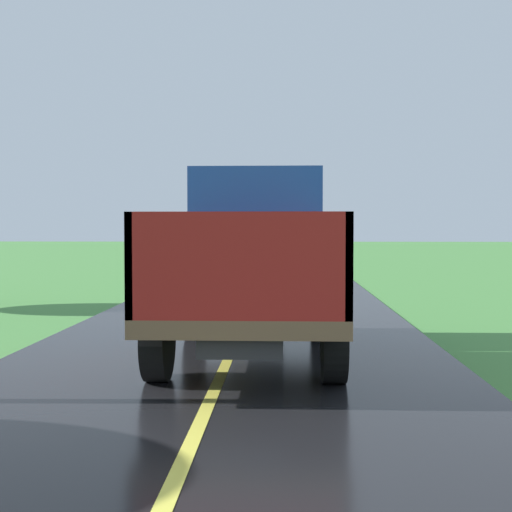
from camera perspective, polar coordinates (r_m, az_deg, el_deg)
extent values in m
cube|color=#2D2D30|center=(10.03, -0.35, -4.80)|extent=(0.90, 5.51, 0.24)
cube|color=brown|center=(10.01, -0.35, -3.67)|extent=(2.30, 5.80, 0.20)
cube|color=#1E479E|center=(11.91, 0.09, 2.33)|extent=(2.10, 1.90, 1.90)
cube|color=black|center=(12.87, 0.26, 3.81)|extent=(1.79, 0.02, 0.76)
cube|color=maroon|center=(9.12, -7.62, -0.17)|extent=(0.08, 3.85, 1.10)
cube|color=maroon|center=(9.00, 6.43, -0.20)|extent=(0.08, 3.85, 1.10)
cube|color=maroon|center=(7.11, -1.43, -0.83)|extent=(2.30, 0.08, 1.10)
cube|color=maroon|center=(10.87, -0.12, 0.23)|extent=(2.30, 0.08, 1.10)
cylinder|color=black|center=(11.92, -5.00, -4.18)|extent=(0.28, 1.00, 1.00)
cylinder|color=black|center=(11.84, 5.16, -4.22)|extent=(0.28, 1.00, 1.00)
cylinder|color=black|center=(8.59, -7.91, -6.69)|extent=(0.28, 1.00, 1.00)
cylinder|color=black|center=(8.48, 6.30, -6.80)|extent=(0.28, 1.00, 1.00)
ellipsoid|color=#91B32D|center=(8.52, 1.87, -0.88)|extent=(0.55, 0.61, 0.47)
ellipsoid|color=#88B831|center=(7.88, -6.51, -0.89)|extent=(0.52, 0.52, 0.45)
ellipsoid|color=#91B125|center=(8.41, 1.56, -2.75)|extent=(0.57, 0.63, 0.39)
ellipsoid|color=#89C824|center=(7.49, -1.44, -3.50)|extent=(0.59, 0.53, 0.45)
ellipsoid|color=#8BB921|center=(10.23, -3.73, -0.09)|extent=(0.49, 0.44, 0.38)
ellipsoid|color=#98C631|center=(10.42, 0.71, -1.69)|extent=(0.41, 0.51, 0.50)
ellipsoid|color=#A0B424|center=(8.31, -1.61, -2.81)|extent=(0.42, 0.43, 0.46)
ellipsoid|color=#93C430|center=(9.95, 3.58, -2.00)|extent=(0.43, 0.42, 0.37)
ellipsoid|color=#87C826|center=(8.26, -7.07, -2.95)|extent=(0.54, 0.51, 0.39)
ellipsoid|color=#9CB432|center=(8.16, -0.46, -3.06)|extent=(0.47, 0.56, 0.47)
ellipsoid|color=#97BD35|center=(7.57, -7.63, 1.23)|extent=(0.43, 0.48, 0.49)
ellipsoid|color=#8DC51E|center=(8.91, -4.00, -0.36)|extent=(0.54, 0.69, 0.48)
ellipsoid|color=#8EB732|center=(8.20, 1.09, -3.23)|extent=(0.60, 0.57, 0.45)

